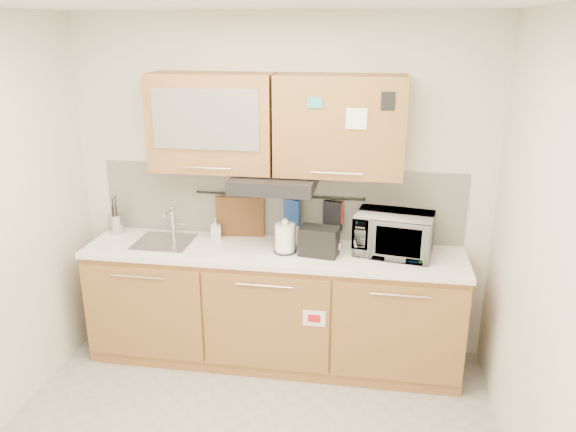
% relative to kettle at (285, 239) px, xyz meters
% --- Properties ---
extents(ceiling, '(3.20, 3.20, 0.00)m').
position_rel_kettle_xyz_m(ceiling, '(-0.10, -1.16, 1.58)').
color(ceiling, white).
rests_on(ceiling, wall_back).
extents(wall_back, '(3.20, 0.00, 3.20)m').
position_rel_kettle_xyz_m(wall_back, '(-0.10, 0.34, 0.28)').
color(wall_back, silver).
rests_on(wall_back, ground).
extents(wall_right, '(0.00, 3.00, 3.00)m').
position_rel_kettle_xyz_m(wall_right, '(1.50, -1.16, 0.28)').
color(wall_right, silver).
rests_on(wall_right, ground).
extents(base_cabinet, '(2.80, 0.64, 0.88)m').
position_rel_kettle_xyz_m(base_cabinet, '(-0.10, 0.03, -0.62)').
color(base_cabinet, '#AB743C').
rests_on(base_cabinet, floor).
extents(countertop, '(2.82, 0.62, 0.04)m').
position_rel_kettle_xyz_m(countertop, '(-0.10, 0.03, -0.12)').
color(countertop, white).
rests_on(countertop, base_cabinet).
extents(backsplash, '(2.80, 0.02, 0.56)m').
position_rel_kettle_xyz_m(backsplash, '(-0.10, 0.33, 0.18)').
color(backsplash, silver).
rests_on(backsplash, countertop).
extents(upper_cabinets, '(1.82, 0.37, 0.70)m').
position_rel_kettle_xyz_m(upper_cabinets, '(-0.10, 0.16, 0.81)').
color(upper_cabinets, '#AB743C').
rests_on(upper_cabinets, wall_back).
extents(range_hood, '(0.60, 0.46, 0.10)m').
position_rel_kettle_xyz_m(range_hood, '(-0.10, 0.09, 0.40)').
color(range_hood, black).
rests_on(range_hood, upper_cabinets).
extents(sink, '(0.42, 0.40, 0.26)m').
position_rel_kettle_xyz_m(sink, '(-0.95, 0.05, -0.10)').
color(sink, silver).
rests_on(sink, countertop).
extents(utensil_rail, '(1.30, 0.02, 0.02)m').
position_rel_kettle_xyz_m(utensil_rail, '(-0.10, 0.29, 0.24)').
color(utensil_rail, black).
rests_on(utensil_rail, backsplash).
extents(utensil_crock, '(0.15, 0.15, 0.31)m').
position_rel_kettle_xyz_m(utensil_crock, '(-1.40, 0.19, -0.02)').
color(utensil_crock, '#B6B5BA').
rests_on(utensil_crock, countertop).
extents(kettle, '(0.20, 0.19, 0.26)m').
position_rel_kettle_xyz_m(kettle, '(0.00, 0.00, 0.00)').
color(kettle, white).
rests_on(kettle, countertop).
extents(toaster, '(0.30, 0.20, 0.21)m').
position_rel_kettle_xyz_m(toaster, '(0.25, -0.01, 0.00)').
color(toaster, black).
rests_on(toaster, countertop).
extents(microwave, '(0.60, 0.45, 0.30)m').
position_rel_kettle_xyz_m(microwave, '(0.78, 0.10, 0.05)').
color(microwave, '#999999').
rests_on(microwave, countertop).
extents(soap_bottle, '(0.10, 0.10, 0.17)m').
position_rel_kettle_xyz_m(soap_bottle, '(-0.58, 0.17, -0.02)').
color(soap_bottle, '#999999').
rests_on(soap_bottle, countertop).
extents(cutting_board, '(0.38, 0.06, 0.47)m').
position_rel_kettle_xyz_m(cutting_board, '(-0.40, 0.27, -0.02)').
color(cutting_board, brown).
rests_on(cutting_board, utensil_rail).
extents(oven_mitt, '(0.13, 0.07, 0.21)m').
position_rel_kettle_xyz_m(oven_mitt, '(0.01, 0.27, 0.11)').
color(oven_mitt, '#1F4690').
rests_on(oven_mitt, utensil_rail).
extents(dark_pouch, '(0.15, 0.07, 0.22)m').
position_rel_kettle_xyz_m(dark_pouch, '(0.32, 0.27, 0.11)').
color(dark_pouch, black).
rests_on(dark_pouch, utensil_rail).
extents(pot_holder, '(0.14, 0.05, 0.17)m').
position_rel_kettle_xyz_m(pot_holder, '(0.33, 0.27, 0.13)').
color(pot_holder, red).
rests_on(pot_holder, utensil_rail).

